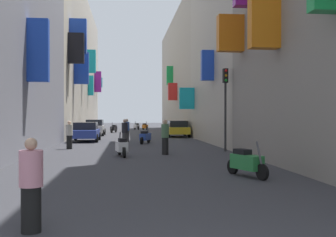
# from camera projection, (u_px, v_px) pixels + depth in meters

# --- Properties ---
(ground_plane) EXTENTS (140.00, 140.00, 0.00)m
(ground_plane) POSITION_uv_depth(u_px,v_px,m) (133.00, 139.00, 32.55)
(ground_plane) COLOR #38383D
(building_left_mid_a) EXTENTS (7.32, 4.00, 14.83)m
(building_left_mid_a) POSITION_uv_depth(u_px,v_px,m) (28.00, 42.00, 30.15)
(building_left_mid_a) COLOR #BCB29E
(building_left_mid_a) RESTS_ON ground
(building_left_mid_b) EXTENTS (7.32, 29.53, 15.10)m
(building_left_mid_b) POSITION_uv_depth(u_px,v_px,m) (63.00, 67.00, 46.81)
(building_left_mid_b) COLOR #B2A899
(building_left_mid_b) RESTS_ON ground
(building_right_mid_a) EXTENTS (7.22, 13.74, 17.35)m
(building_right_mid_a) POSITION_uv_depth(u_px,v_px,m) (248.00, 19.00, 28.15)
(building_right_mid_a) COLOR #B2A899
(building_right_mid_a) RESTS_ON ground
(building_right_mid_b) EXTENTS (7.00, 28.32, 13.57)m
(building_right_mid_b) POSITION_uv_depth(u_px,v_px,m) (197.00, 76.00, 49.07)
(building_right_mid_b) COLOR #B2A899
(building_right_mid_b) RESTS_ON ground
(parked_car_blue) EXTENTS (1.99, 4.12, 1.40)m
(parked_car_blue) POSITION_uv_depth(u_px,v_px,m) (86.00, 131.00, 29.37)
(parked_car_blue) COLOR navy
(parked_car_blue) RESTS_ON ground
(parked_car_yellow) EXTENTS (1.96, 4.23, 1.43)m
(parked_car_yellow) POSITION_uv_depth(u_px,v_px,m) (177.00, 128.00, 35.52)
(parked_car_yellow) COLOR gold
(parked_car_yellow) RESTS_ON ground
(parked_car_silver) EXTENTS (1.89, 4.20, 1.51)m
(parked_car_silver) POSITION_uv_depth(u_px,v_px,m) (95.00, 127.00, 38.08)
(parked_car_silver) COLOR #B7B7BC
(parked_car_silver) RESTS_ON ground
(scooter_silver) EXTENTS (0.76, 1.86, 1.13)m
(scooter_silver) POSITION_uv_depth(u_px,v_px,m) (137.00, 126.00, 53.53)
(scooter_silver) COLOR #ADADB2
(scooter_silver) RESTS_ON ground
(scooter_white) EXTENTS (0.62, 1.85, 1.13)m
(scooter_white) POSITION_uv_depth(u_px,v_px,m) (122.00, 146.00, 18.54)
(scooter_white) COLOR silver
(scooter_white) RESTS_ON ground
(scooter_green) EXTENTS (0.83, 1.83, 1.13)m
(scooter_green) POSITION_uv_depth(u_px,v_px,m) (246.00, 162.00, 12.35)
(scooter_green) COLOR #287F3D
(scooter_green) RESTS_ON ground
(scooter_blue) EXTENTS (0.83, 1.84, 1.13)m
(scooter_blue) POSITION_uv_depth(u_px,v_px,m) (145.00, 137.00, 26.99)
(scooter_blue) COLOR #2D4CAD
(scooter_blue) RESTS_ON ground
(scooter_orange) EXTENTS (0.75, 1.76, 1.13)m
(scooter_orange) POSITION_uv_depth(u_px,v_px,m) (145.00, 126.00, 52.36)
(scooter_orange) COLOR orange
(scooter_orange) RESTS_ON ground
(scooter_black) EXTENTS (0.76, 1.84, 1.13)m
(scooter_black) POSITION_uv_depth(u_px,v_px,m) (114.00, 128.00, 44.29)
(scooter_black) COLOR black
(scooter_black) RESTS_ON ground
(pedestrian_crossing) EXTENTS (0.48, 0.48, 1.54)m
(pedestrian_crossing) POSITION_uv_depth(u_px,v_px,m) (31.00, 186.00, 6.50)
(pedestrian_crossing) COLOR black
(pedestrian_crossing) RESTS_ON ground
(pedestrian_near_left) EXTENTS (0.41, 0.41, 1.67)m
(pedestrian_near_left) POSITION_uv_depth(u_px,v_px,m) (125.00, 133.00, 24.99)
(pedestrian_near_left) COLOR #343434
(pedestrian_near_left) RESTS_ON ground
(pedestrian_near_right) EXTENTS (0.45, 0.45, 1.70)m
(pedestrian_near_right) POSITION_uv_depth(u_px,v_px,m) (165.00, 137.00, 19.40)
(pedestrian_near_right) COLOR black
(pedestrian_near_right) RESTS_ON ground
(pedestrian_mid_street) EXTENTS (0.43, 0.43, 1.66)m
(pedestrian_mid_street) POSITION_uv_depth(u_px,v_px,m) (127.00, 131.00, 28.54)
(pedestrian_mid_street) COLOR #373737
(pedestrian_mid_street) RESTS_ON ground
(pedestrian_far_away) EXTENTS (0.49, 0.49, 1.59)m
(pedestrian_far_away) POSITION_uv_depth(u_px,v_px,m) (69.00, 135.00, 22.58)
(pedestrian_far_away) COLOR black
(pedestrian_far_away) RESTS_ON ground
(traffic_light_near_corner) EXTENTS (0.26, 0.34, 4.38)m
(traffic_light_near_corner) POSITION_uv_depth(u_px,v_px,m) (225.00, 95.00, 21.12)
(traffic_light_near_corner) COLOR #2D2D2D
(traffic_light_near_corner) RESTS_ON ground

